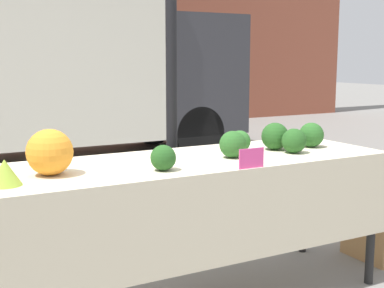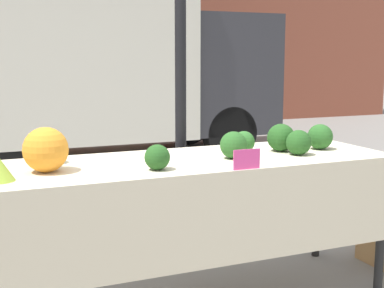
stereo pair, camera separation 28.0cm
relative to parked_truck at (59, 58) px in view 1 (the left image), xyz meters
name	(u,v)px [view 1 (the left image)]	position (x,y,z in m)	size (l,w,h in m)	color
tent_pole	(171,65)	(-0.30, -3.83, -0.04)	(0.07, 0.07, 2.55)	black
parked_truck	(59,58)	(0.00, 0.00, 0.00)	(4.37, 1.82, 2.50)	silver
market_table	(198,180)	(-0.45, -4.43, -0.63)	(2.18, 0.72, 0.79)	beige
orange_cauliflower	(50,152)	(-1.21, -4.41, -0.42)	(0.21, 0.21, 0.21)	orange
romanesco_head	(5,173)	(-1.42, -4.53, -0.47)	(0.14, 0.14, 0.11)	#93B238
broccoli_head_0	(233,144)	(-0.24, -4.44, -0.45)	(0.15, 0.15, 0.15)	#285B23
broccoli_head_1	(275,136)	(0.11, -4.35, -0.45)	(0.16, 0.16, 0.16)	#23511E
broccoli_head_2	(311,135)	(0.36, -4.38, -0.45)	(0.15, 0.15, 0.15)	#285B23
broccoli_head_3	(163,158)	(-0.71, -4.57, -0.47)	(0.12, 0.12, 0.12)	#23511E
broccoli_head_4	(240,141)	(-0.11, -4.31, -0.47)	(0.12, 0.12, 0.12)	#2D6628
broccoli_head_5	(51,154)	(-1.15, -4.21, -0.47)	(0.12, 0.12, 0.12)	#23511E
broccoli_head_6	(294,141)	(0.13, -4.49, -0.46)	(0.14, 0.14, 0.14)	#23511E
price_sign	(251,158)	(-0.31, -4.72, -0.48)	(0.14, 0.01, 0.10)	#EF4793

